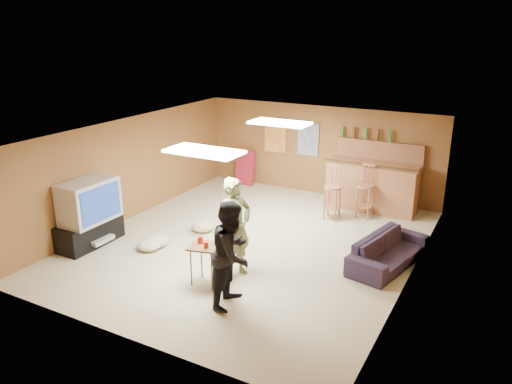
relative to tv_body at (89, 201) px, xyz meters
The scene contains 32 objects.
ground 3.18m from the tv_body, 29.51° to the left, with size 7.00×7.00×0.00m, color tan.
ceiling 3.31m from the tv_body, 29.51° to the left, with size 6.00×7.00×0.02m, color silver.
wall_back 5.66m from the tv_body, 62.08° to the left, with size 6.00×0.02×2.20m, color brown.
wall_front 3.33m from the tv_body, 37.04° to the right, with size 6.00×0.02×2.20m, color brown.
wall_left 1.55m from the tv_body, 103.13° to the left, with size 0.02×7.00×2.20m, color brown.
wall_right 5.85m from the tv_body, 14.87° to the left, with size 0.02×7.00×2.20m, color brown.
tv_stand 0.65m from the tv_body, behind, with size 0.55×1.30×0.50m, color black.
dvd_box 0.76m from the tv_body, ahead, with size 0.35×0.50×0.08m, color #B2B2B7.
tv_body is the anchor object (origin of this frame).
tv_screen 0.31m from the tv_body, ahead, with size 0.02×0.95×0.65m, color navy.
bar_counter 6.09m from the tv_body, 47.00° to the left, with size 2.00×0.60×1.10m, color brown.
bar_lip 5.91m from the tv_body, 45.34° to the left, with size 2.10×0.12×0.05m, color #462D16.
bar_shelf 6.45m from the tv_body, 49.74° to the left, with size 2.00×0.18×0.05m, color brown.
bar_backing 6.44m from the tv_body, 49.85° to the left, with size 2.00×0.14×0.60m, color brown.
poster_left 5.19m from the tv_body, 73.70° to the left, with size 0.60×0.03×0.85m, color #BF3F26.
poster_right 5.51m from the tv_body, 64.65° to the left, with size 0.55×0.03×0.80m, color #334C99.
folding_chair_stack 4.86m from the tv_body, 82.29° to the left, with size 0.50×0.14×0.90m, color #A21E31.
ceiling_panel_front 2.94m from the tv_body, ahead, with size 1.20×0.60×0.04m, color white.
ceiling_panel_back 3.99m from the tv_body, 45.54° to the left, with size 1.20×0.60×0.04m, color white.
person_olive 3.05m from the tv_body, ahead, with size 0.63×0.41×1.72m, color #636A3D.
person_black 3.50m from the tv_body, ahead, with size 0.80×0.62×1.65m, color black.
sofa 5.57m from the tv_body, 19.64° to the left, with size 1.84×0.72×0.54m, color black.
tray_table 2.85m from the tv_body, ahead, with size 0.53×0.42×0.69m, color #462D16.
cup_red_near 2.66m from the tv_body, ahead, with size 0.09×0.09×0.12m, color #AB230B.
cup_red_far 2.86m from the tv_body, ahead, with size 0.08×0.08×0.11m, color #AB230B.
cup_blue 2.93m from the tv_body, ahead, with size 0.08×0.08×0.11m, color navy.
bar_stool_left 5.00m from the tv_body, 44.39° to the left, with size 0.36×0.36×1.15m, color brown, non-canonical shape.
bar_stool_right 5.72m from the tv_body, 43.44° to the left, with size 0.36×0.36×1.14m, color brown, non-canonical shape.
cushion_near_tv 1.45m from the tv_body, 25.74° to the left, with size 0.51×0.51×0.23m, color tan.
cushion_mid 2.30m from the tv_body, 46.92° to the left, with size 0.47×0.47×0.21m, color tan.
cushion_far 1.40m from the tv_body, 16.98° to the left, with size 0.44×0.44×0.20m, color tan.
bottle_row 6.24m from the tv_body, 52.02° to the left, with size 1.20×0.08×0.26m, color #3F7233, non-canonical shape.
Camera 1 is at (4.30, -7.76, 4.05)m, focal length 35.00 mm.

